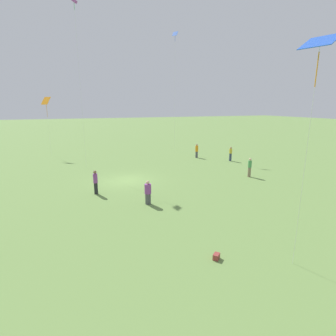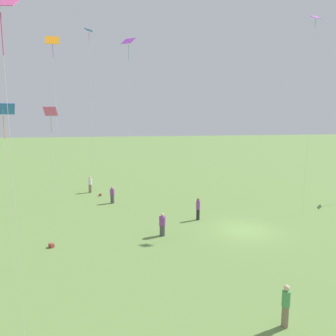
% 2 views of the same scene
% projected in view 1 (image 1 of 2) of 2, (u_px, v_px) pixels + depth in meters
% --- Properties ---
extents(ground_plane, '(240.00, 240.00, 0.00)m').
position_uv_depth(ground_plane, '(127.00, 181.00, 23.64)').
color(ground_plane, '#6B8E47').
extents(person_0, '(0.34, 0.34, 1.84)m').
position_uv_depth(person_0, '(96.00, 182.00, 19.87)').
color(person_0, '#232328').
rests_on(person_0, ground_plane).
extents(person_2, '(0.46, 0.46, 1.67)m').
position_uv_depth(person_2, '(148.00, 193.00, 17.85)').
color(person_2, '#4C4C51').
rests_on(person_2, ground_plane).
extents(person_4, '(0.47, 0.47, 1.80)m').
position_uv_depth(person_4, '(250.00, 167.00, 24.68)').
color(person_4, '#847056').
rests_on(person_4, ground_plane).
extents(person_5, '(0.52, 0.52, 1.77)m').
position_uv_depth(person_5, '(197.00, 151.00, 33.75)').
color(person_5, '#4C4C51').
rests_on(person_5, ground_plane).
extents(person_6, '(0.39, 0.39, 1.73)m').
position_uv_depth(person_6, '(231.00, 154.00, 31.75)').
color(person_6, '#333D5B').
rests_on(person_6, ground_plane).
extents(kite_0, '(1.32, 1.36, 7.68)m').
position_uv_depth(kite_0, '(46.00, 102.00, 33.99)').
color(kite_0, orange).
rests_on(kite_0, ground_plane).
extents(kite_1, '(1.32, 1.40, 9.10)m').
position_uv_depth(kite_1, '(320.00, 48.00, 9.26)').
color(kite_1, blue).
rests_on(kite_1, ground_plane).
extents(kite_7, '(0.80, 0.83, 16.24)m').
position_uv_depth(kite_7, '(175.00, 43.00, 35.26)').
color(kite_7, blue).
rests_on(kite_7, ground_plane).
extents(kite_8, '(0.66, 0.72, 16.49)m').
position_uv_depth(kite_8, '(75.00, 18.00, 25.21)').
color(kite_8, purple).
rests_on(kite_8, ground_plane).
extents(picnic_bag_1, '(0.41, 0.40, 0.26)m').
position_uv_depth(picnic_bag_1, '(216.00, 256.00, 11.55)').
color(picnic_bag_1, '#933833').
rests_on(picnic_bag_1, ground_plane).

